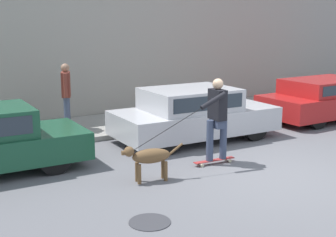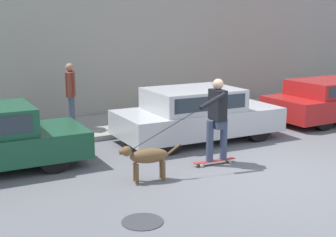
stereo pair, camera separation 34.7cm
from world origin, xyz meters
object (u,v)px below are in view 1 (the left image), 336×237
Objects in this scene: parked_car_2 at (327,99)px; pedestrian_with_bag at (66,93)px; skateboarder at (217,116)px; parked_car_1 at (194,115)px; dog at (149,157)px.

parked_car_2 is 7.54m from pedestrian_with_bag.
skateboarder is at bearing -44.69° from pedestrian_with_bag.
dog is at bearing -137.71° from parked_car_1.
parked_car_2 is 5.79m from skateboarder.
dog is (-2.39, -2.04, -0.17)m from parked_car_1.
pedestrian_with_bag reaches higher than parked_car_1.
parked_car_1 is at bearing -128.00° from dog.
pedestrian_with_bag is (-0.04, 4.21, 0.60)m from dog.
pedestrian_with_bag is at bearing -77.97° from dog.
parked_car_1 is at bearing -106.95° from skateboarder.
pedestrian_with_bag is (-1.73, 3.99, 0.06)m from skateboarder.
pedestrian_with_bag reaches higher than dog.
skateboarder is at bearing -161.19° from dog.
dog is at bearing 11.50° from skateboarder.
skateboarder is (-5.48, -1.82, 0.41)m from parked_car_2.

